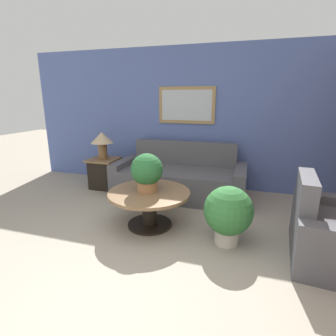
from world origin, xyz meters
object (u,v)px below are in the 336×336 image
at_px(potted_plant_on_table, 147,171).
at_px(side_table, 104,173).
at_px(table_lamp, 102,141).
at_px(armchair, 336,235).
at_px(coffee_table, 149,201).
at_px(potted_plant_floor, 228,213).
at_px(couch_main, 179,179).

bearing_deg(potted_plant_on_table, side_table, 138.58).
bearing_deg(side_table, table_lamp, 90.00).
bearing_deg(armchair, table_lamp, 74.59).
height_order(coffee_table, potted_plant_on_table, potted_plant_on_table).
xyz_separation_m(armchair, table_lamp, (-3.55, 1.39, 0.61)).
xyz_separation_m(side_table, potted_plant_on_table, (1.37, -1.20, 0.47)).
distance_m(coffee_table, side_table, 1.85).
bearing_deg(potted_plant_floor, couch_main, 124.25).
bearing_deg(coffee_table, side_table, 138.99).
bearing_deg(couch_main, armchair, -34.46).
bearing_deg(potted_plant_on_table, coffee_table, -16.42).
relative_size(coffee_table, potted_plant_floor, 1.54).
relative_size(table_lamp, potted_plant_on_table, 0.99).
bearing_deg(coffee_table, potted_plant_on_table, 163.58).
bearing_deg(coffee_table, couch_main, 85.66).
xyz_separation_m(couch_main, potted_plant_on_table, (-0.12, -1.23, 0.46)).
height_order(potted_plant_on_table, potted_plant_floor, potted_plant_on_table).
height_order(armchair, potted_plant_on_table, potted_plant_on_table).
height_order(couch_main, potted_plant_on_table, potted_plant_on_table).
height_order(armchair, side_table, armchair).
xyz_separation_m(couch_main, armchair, (2.06, -1.42, 0.00)).
xyz_separation_m(couch_main, side_table, (-1.49, -0.02, -0.01)).
bearing_deg(side_table, potted_plant_on_table, -41.42).
relative_size(coffee_table, potted_plant_on_table, 2.15).
height_order(armchair, potted_plant_floor, armchair).
height_order(couch_main, table_lamp, table_lamp).
bearing_deg(potted_plant_floor, side_table, 150.69).
height_order(armchair, coffee_table, armchair).
relative_size(couch_main, potted_plant_on_table, 4.44).
height_order(coffee_table, side_table, side_table).
height_order(coffee_table, potted_plant_floor, potted_plant_floor).
bearing_deg(coffee_table, potted_plant_floor, -8.43).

